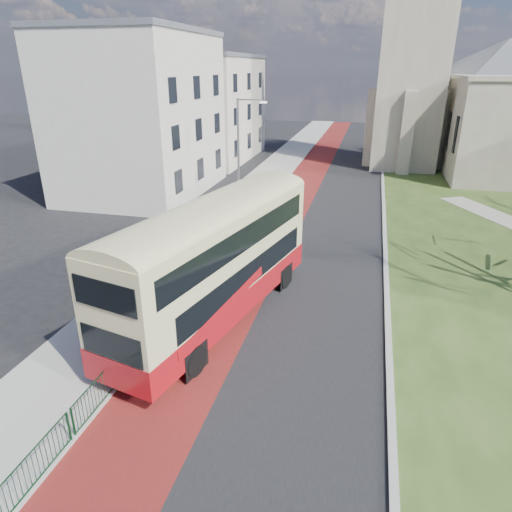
% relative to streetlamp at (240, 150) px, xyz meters
% --- Properties ---
extents(ground, '(160.00, 160.00, 0.00)m').
position_rel_streetlamp_xyz_m(ground, '(4.35, -18.00, -4.59)').
color(ground, black).
rests_on(ground, ground).
extents(road_carriageway, '(9.00, 120.00, 0.01)m').
position_rel_streetlamp_xyz_m(road_carriageway, '(5.85, 2.00, -4.59)').
color(road_carriageway, black).
rests_on(road_carriageway, ground).
extents(bus_lane, '(3.40, 120.00, 0.01)m').
position_rel_streetlamp_xyz_m(bus_lane, '(3.15, 2.00, -4.59)').
color(bus_lane, '#591414').
rests_on(bus_lane, ground).
extents(pavement_west, '(4.00, 120.00, 0.12)m').
position_rel_streetlamp_xyz_m(pavement_west, '(-0.65, 2.00, -4.53)').
color(pavement_west, gray).
rests_on(pavement_west, ground).
extents(kerb_west, '(0.25, 120.00, 0.13)m').
position_rel_streetlamp_xyz_m(kerb_west, '(1.35, 2.00, -4.53)').
color(kerb_west, '#999993').
rests_on(kerb_west, ground).
extents(kerb_east, '(0.25, 80.00, 0.13)m').
position_rel_streetlamp_xyz_m(kerb_east, '(10.45, 4.00, -4.53)').
color(kerb_east, '#999993').
rests_on(kerb_east, ground).
extents(pedestrian_railing, '(0.07, 24.00, 1.12)m').
position_rel_streetlamp_xyz_m(pedestrian_railing, '(1.40, -14.00, -4.04)').
color(pedestrian_railing, '#0C3518').
rests_on(pedestrian_railing, ground).
extents(gothic_church, '(16.38, 18.00, 40.00)m').
position_rel_streetlamp_xyz_m(gothic_church, '(16.91, 20.00, 8.54)').
color(gothic_church, gray).
rests_on(gothic_church, ground).
extents(street_block_near, '(10.30, 14.30, 13.00)m').
position_rel_streetlamp_xyz_m(street_block_near, '(-9.65, 4.00, 1.92)').
color(street_block_near, beige).
rests_on(street_block_near, ground).
extents(street_block_far, '(10.30, 16.30, 11.50)m').
position_rel_streetlamp_xyz_m(street_block_far, '(-9.65, 20.00, 1.17)').
color(street_block_far, beige).
rests_on(street_block_far, ground).
extents(streetlamp, '(2.13, 0.18, 8.00)m').
position_rel_streetlamp_xyz_m(streetlamp, '(0.00, 0.00, 0.00)').
color(streetlamp, gray).
rests_on(streetlamp, pavement_west).
extents(bus, '(5.54, 12.50, 5.09)m').
position_rel_streetlamp_xyz_m(bus, '(3.30, -15.43, -1.69)').
color(bus, maroon).
rests_on(bus, ground).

